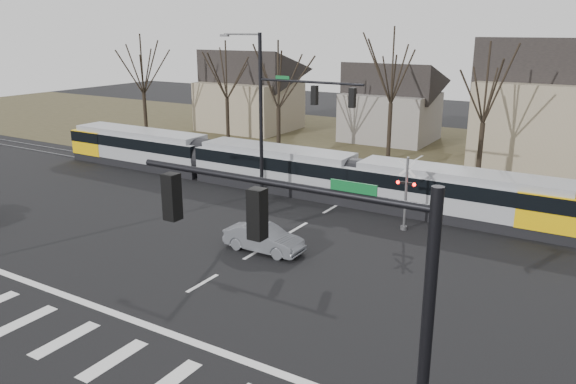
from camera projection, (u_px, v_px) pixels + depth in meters
The scene contains 15 objects.
ground at pixel (170, 302), 22.26m from camera, with size 140.00×140.00×0.00m, color black.
grass_verge at pixel (426, 153), 48.47m from camera, with size 140.00×28.00×0.01m, color #38331E.
crosswalk at pixel (88, 349), 18.98m from camera, with size 27.00×2.60×0.01m.
stop_line at pixel (137, 321), 20.79m from camera, with size 28.00×0.35×0.01m, color silver.
lane_dashes at pixel (346, 200), 35.37m from camera, with size 0.18×30.00×0.01m.
rail_pair at pixel (344, 201), 35.20m from camera, with size 90.00×1.52×0.06m.
tram at pixel (274, 166), 37.59m from camera, with size 37.50×2.78×2.84m.
sedan at pixel (264, 238), 27.17m from camera, with size 4.02×1.43×1.32m, color slate.
signal_pole_near_right at pixel (331, 314), 10.84m from camera, with size 6.72×0.44×8.00m.
signal_pole_far at pixel (284, 114), 32.09m from camera, with size 9.28×0.44×10.20m.
rail_crossing_signal at pixel (406, 196), 29.71m from camera, with size 1.08×0.36×4.00m.
tree_row at pixel (432, 105), 41.15m from camera, with size 59.20×7.20×10.00m.
house_a at pixel (249, 87), 58.84m from camera, with size 9.72×8.64×8.60m.
house_b at pixel (391, 99), 53.13m from camera, with size 8.64×7.56×7.65m.
house_c at pixel (549, 98), 43.32m from camera, with size 10.80×8.64×10.10m.
Camera 1 is at (14.47, -14.74, 10.48)m, focal length 35.00 mm.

